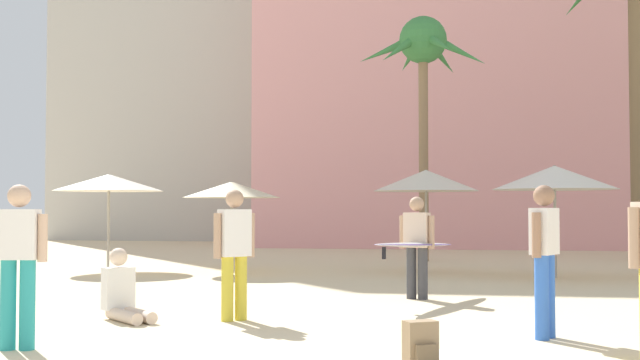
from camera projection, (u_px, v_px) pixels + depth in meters
hotel_pink at (558, 66)px, 33.77m from camera, size 24.07×11.41×15.22m
palm_tree_far_left at (423, 56)px, 22.54m from camera, size 3.68×3.49×6.99m
cafe_umbrella_0 at (109, 183)px, 18.85m from camera, size 2.60×2.60×2.30m
cafe_umbrella_1 at (555, 178)px, 16.80m from camera, size 2.64×2.64×2.40m
cafe_umbrella_5 at (426, 181)px, 18.25m from camera, size 2.45×2.45×2.38m
cafe_umbrella_6 at (232, 190)px, 18.35m from camera, size 2.27×2.27×2.11m
backpack at (421, 344)px, 7.36m from camera, size 0.35×0.33×0.42m
person_near_left at (417, 244)px, 12.74m from camera, size 1.39×2.78×1.67m
person_near_right at (18, 259)px, 8.24m from camera, size 0.61×0.29×1.72m
person_far_right at (234, 249)px, 10.39m from camera, size 0.50×0.49×1.72m
person_mid_center at (544, 254)px, 8.95m from camera, size 0.37×0.58×1.74m
person_far_left at (123, 295)px, 10.47m from camera, size 0.95×0.92×0.94m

